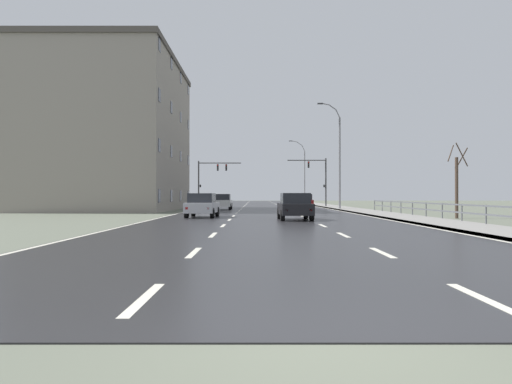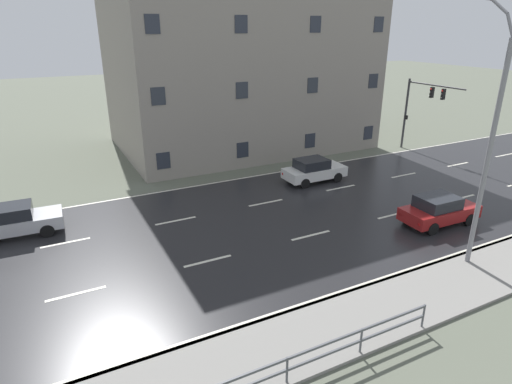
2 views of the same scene
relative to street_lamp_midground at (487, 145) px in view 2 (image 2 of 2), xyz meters
name	(u,v)px [view 2 (image 2 of 2)]	position (x,y,z in m)	size (l,w,h in m)	color
ground_plane	(400,194)	(-7.46, 3.63, -5.34)	(160.00, 160.00, 0.12)	#5B6051
street_lamp_midground	(487,145)	(0.00, 0.00, 0.00)	(2.33, 0.24, 10.75)	slate
traffic_signal_left	(420,103)	(-14.00, 11.49, -1.33)	(5.35, 0.36, 5.69)	#38383A
car_far_left	(314,170)	(-11.63, -0.01, -4.47)	(1.84, 4.10, 1.57)	silver
car_near_right	(439,210)	(-3.27, 2.03, -4.47)	(1.94, 4.16, 1.57)	maroon
car_near_left	(15,220)	(-11.74, -17.36, -4.47)	(1.97, 4.17, 1.57)	#B7B7BC
brick_building	(239,54)	(-22.83, -0.11, 2.22)	(13.42, 19.99, 14.98)	gray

